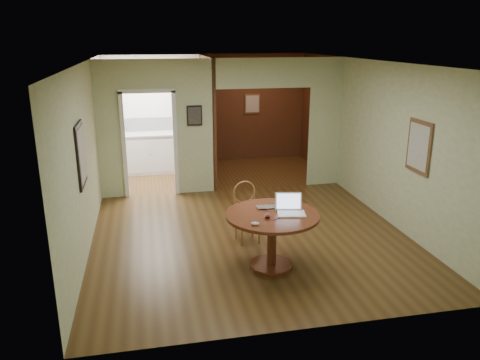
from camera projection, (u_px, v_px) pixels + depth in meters
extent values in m
plane|color=#482E14|center=(251.00, 238.00, 7.50)|extent=(5.00, 5.00, 0.00)
plane|color=white|center=(253.00, 65.00, 6.71)|extent=(5.00, 5.00, 0.00)
plane|color=beige|center=(307.00, 215.00, 4.76)|extent=(5.00, 0.00, 5.00)
plane|color=beige|center=(80.00, 165.00, 6.63)|extent=(0.00, 5.00, 5.00)
plane|color=beige|center=(402.00, 149.00, 7.58)|extent=(0.00, 5.00, 5.00)
cube|color=beige|center=(110.00, 131.00, 9.02)|extent=(0.50, 2.70, 0.04)
cube|color=beige|center=(195.00, 128.00, 9.33)|extent=(0.80, 2.70, 0.04)
cube|color=beige|center=(325.00, 123.00, 9.86)|extent=(0.70, 2.70, 0.04)
plane|color=white|center=(154.00, 114.00, 11.06)|extent=(2.70, 0.00, 2.70)
plane|color=#422813|center=(252.00, 108.00, 12.01)|extent=(2.70, 0.00, 2.70)
cube|color=#422813|center=(206.00, 117.00, 10.58)|extent=(0.08, 2.50, 2.70)
cube|color=black|center=(81.00, 155.00, 6.59)|extent=(0.03, 0.70, 0.90)
cube|color=brown|center=(419.00, 147.00, 7.07)|extent=(0.03, 0.60, 0.80)
cube|color=black|center=(195.00, 116.00, 9.24)|extent=(0.30, 0.03, 0.40)
cube|color=silver|center=(252.00, 104.00, 11.96)|extent=(0.40, 0.03, 0.50)
cube|color=white|center=(155.00, 124.00, 11.12)|extent=(2.00, 0.02, 0.32)
cylinder|color=#5A2B16|center=(271.00, 265.00, 6.55)|extent=(0.60, 0.60, 0.05)
cylinder|color=#5A2B16|center=(272.00, 241.00, 6.44)|extent=(0.13, 0.13, 0.69)
cylinder|color=#5A2B16|center=(272.00, 215.00, 6.33)|extent=(1.28, 1.28, 0.04)
cylinder|color=#9D6637|center=(247.00, 215.00, 7.28)|extent=(0.45, 0.45, 0.03)
cylinder|color=#9D6637|center=(242.00, 233.00, 7.16)|extent=(0.03, 0.03, 0.43)
cylinder|color=#9D6637|center=(259.00, 230.00, 7.25)|extent=(0.03, 0.03, 0.43)
cylinder|color=#9D6637|center=(236.00, 226.00, 7.42)|extent=(0.03, 0.03, 0.43)
cylinder|color=#9D6637|center=(253.00, 224.00, 7.51)|extent=(0.03, 0.03, 0.43)
cylinder|color=#9D6637|center=(235.00, 203.00, 7.30)|extent=(0.02, 0.02, 0.34)
cylinder|color=#9D6637|center=(254.00, 200.00, 7.40)|extent=(0.02, 0.02, 0.34)
torus|color=#9D6637|center=(244.00, 192.00, 7.32)|extent=(0.37, 0.07, 0.37)
cube|color=silver|center=(291.00, 214.00, 6.30)|extent=(0.41, 0.32, 0.02)
cube|color=silver|center=(292.00, 214.00, 6.27)|extent=(0.33, 0.19, 0.00)
cube|color=silver|center=(288.00, 201.00, 6.41)|extent=(0.37, 0.14, 0.24)
cube|color=#8592A9|center=(289.00, 201.00, 6.40)|extent=(0.33, 0.11, 0.20)
imported|color=#BABABF|center=(270.00, 208.00, 6.49)|extent=(0.35, 0.22, 0.03)
ellipsoid|color=silver|center=(255.00, 224.00, 5.93)|extent=(0.12, 0.09, 0.05)
cylinder|color=#0B0E53|center=(276.00, 219.00, 6.13)|extent=(0.12, 0.07, 0.01)
cube|color=white|center=(156.00, 154.00, 11.05)|extent=(2.00, 0.55, 0.90)
cube|color=#B4B4B0|center=(155.00, 134.00, 10.91)|extent=(2.06, 0.60, 0.04)
sphere|color=#B20C0C|center=(150.00, 155.00, 10.73)|extent=(0.03, 0.03, 0.03)
sphere|color=#B20C0C|center=(194.00, 153.00, 10.92)|extent=(0.03, 0.03, 0.03)
ellipsoid|color=tan|center=(180.00, 126.00, 10.97)|extent=(0.32, 0.27, 0.31)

